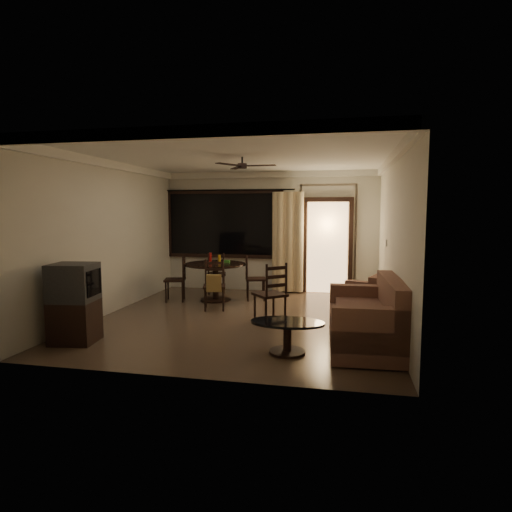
% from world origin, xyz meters
% --- Properties ---
extents(ground, '(5.50, 5.50, 0.00)m').
position_xyz_m(ground, '(0.00, 0.00, 0.00)').
color(ground, '#7F6651').
rests_on(ground, ground).
extents(room_shell, '(5.50, 6.70, 5.50)m').
position_xyz_m(room_shell, '(0.59, 1.77, 1.83)').
color(room_shell, beige).
rests_on(room_shell, ground).
extents(dining_table, '(1.27, 1.27, 1.01)m').
position_xyz_m(dining_table, '(-0.92, 1.40, 0.62)').
color(dining_table, black).
rests_on(dining_table, ground).
extents(dining_chair_west, '(0.52, 0.52, 0.95)m').
position_xyz_m(dining_chair_west, '(-1.73, 1.17, 0.28)').
color(dining_chair_west, black).
rests_on(dining_chair_west, ground).
extents(dining_chair_east, '(0.52, 0.52, 0.95)m').
position_xyz_m(dining_chair_east, '(-0.12, 1.62, 0.28)').
color(dining_chair_east, black).
rests_on(dining_chair_east, ground).
extents(dining_chair_south, '(0.52, 0.56, 0.95)m').
position_xyz_m(dining_chair_south, '(-0.69, 0.57, 0.31)').
color(dining_chair_south, black).
rests_on(dining_chair_south, ground).
extents(dining_chair_north, '(0.52, 0.52, 0.95)m').
position_xyz_m(dining_chair_north, '(-1.13, 2.15, 0.28)').
color(dining_chair_north, black).
rests_on(dining_chair_north, ground).
extents(tv_cabinet, '(0.67, 0.61, 1.14)m').
position_xyz_m(tv_cabinet, '(-2.05, -1.81, 0.57)').
color(tv_cabinet, black).
rests_on(tv_cabinet, ground).
extents(sofa, '(1.02, 1.81, 0.95)m').
position_xyz_m(sofa, '(2.10, -1.22, 0.38)').
color(sofa, '#4D2523').
rests_on(sofa, ground).
extents(armchair, '(0.99, 0.99, 0.78)m').
position_xyz_m(armchair, '(2.10, 0.40, 0.32)').
color(armchair, '#4D2523').
rests_on(armchair, ground).
extents(coffee_table, '(0.99, 0.59, 0.43)m').
position_xyz_m(coffee_table, '(1.01, -1.67, 0.29)').
color(coffee_table, black).
rests_on(coffee_table, ground).
extents(side_chair, '(0.65, 0.65, 1.04)m').
position_xyz_m(side_chair, '(0.53, -0.23, 0.31)').
color(side_chair, black).
rests_on(side_chair, ground).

